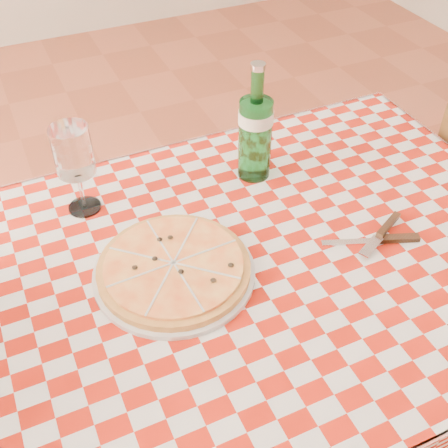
# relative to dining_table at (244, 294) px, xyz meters

# --- Properties ---
(dining_table) EXTENTS (1.20, 0.80, 0.75)m
(dining_table) POSITION_rel_dining_table_xyz_m (0.00, 0.00, 0.00)
(dining_table) COLOR brown
(dining_table) RESTS_ON ground
(tablecloth) EXTENTS (1.30, 0.90, 0.01)m
(tablecloth) POSITION_rel_dining_table_xyz_m (0.00, 0.00, 0.09)
(tablecloth) COLOR #A3170A
(tablecloth) RESTS_ON dining_table
(pizza_plate) EXTENTS (0.33, 0.33, 0.04)m
(pizza_plate) POSITION_rel_dining_table_xyz_m (-0.14, 0.03, 0.12)
(pizza_plate) COLOR #BC813E
(pizza_plate) RESTS_ON tablecloth
(water_bottle) EXTENTS (0.10, 0.10, 0.28)m
(water_bottle) POSITION_rel_dining_table_xyz_m (0.14, 0.25, 0.24)
(water_bottle) COLOR #1A6B27
(water_bottle) RESTS_ON tablecloth
(wine_glass) EXTENTS (0.09, 0.09, 0.21)m
(wine_glass) POSITION_rel_dining_table_xyz_m (-0.25, 0.30, 0.20)
(wine_glass) COLOR white
(wine_glass) RESTS_ON tablecloth
(cutlery) EXTENTS (0.24, 0.21, 0.02)m
(cutlery) POSITION_rel_dining_table_xyz_m (0.27, -0.06, 0.11)
(cutlery) COLOR silver
(cutlery) RESTS_ON tablecloth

